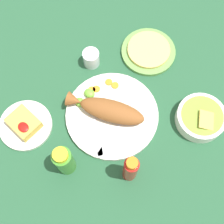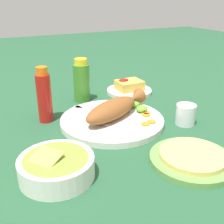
% 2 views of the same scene
% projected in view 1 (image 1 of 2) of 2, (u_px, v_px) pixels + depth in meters
% --- Properties ---
extents(ground_plane, '(4.00, 4.00, 0.00)m').
position_uv_depth(ground_plane, '(112.00, 116.00, 1.08)').
color(ground_plane, '#235133').
extents(main_plate, '(0.32, 0.32, 0.02)m').
position_uv_depth(main_plate, '(112.00, 115.00, 1.07)').
color(main_plate, silver).
rests_on(main_plate, ground_plane).
extents(fried_fish, '(0.27, 0.18, 0.06)m').
position_uv_depth(fried_fish, '(108.00, 110.00, 1.04)').
color(fried_fish, brown).
rests_on(fried_fish, main_plate).
extents(fork_near, '(0.05, 0.18, 0.00)m').
position_uv_depth(fork_near, '(111.00, 137.00, 1.03)').
color(fork_near, silver).
rests_on(fork_near, main_plate).
extents(fork_far, '(0.16, 0.12, 0.00)m').
position_uv_depth(fork_far, '(97.00, 133.00, 1.04)').
color(fork_far, silver).
rests_on(fork_far, main_plate).
extents(carrot_slice_near, '(0.03, 0.03, 0.00)m').
position_uv_depth(carrot_slice_near, '(115.00, 85.00, 1.10)').
color(carrot_slice_near, orange).
rests_on(carrot_slice_near, main_plate).
extents(carrot_slice_mid, '(0.03, 0.03, 0.00)m').
position_uv_depth(carrot_slice_mid, '(109.00, 82.00, 1.10)').
color(carrot_slice_mid, orange).
rests_on(carrot_slice_mid, main_plate).
extents(carrot_slice_far, '(0.03, 0.03, 0.00)m').
position_uv_depth(carrot_slice_far, '(96.00, 89.00, 1.09)').
color(carrot_slice_far, orange).
rests_on(carrot_slice_far, main_plate).
extents(carrot_slice_extra, '(0.03, 0.03, 0.00)m').
position_uv_depth(carrot_slice_extra, '(92.00, 90.00, 1.09)').
color(carrot_slice_extra, orange).
rests_on(carrot_slice_extra, main_plate).
extents(lime_wedge_main, '(0.04, 0.03, 0.02)m').
position_uv_depth(lime_wedge_main, '(90.00, 93.00, 1.08)').
color(lime_wedge_main, '#6BB233').
rests_on(lime_wedge_main, main_plate).
extents(lime_wedge_side, '(0.04, 0.03, 0.02)m').
position_uv_depth(lime_wedge_side, '(80.00, 102.00, 1.07)').
color(lime_wedge_side, '#6BB233').
rests_on(lime_wedge_side, main_plate).
extents(hot_sauce_bottle_red, '(0.04, 0.04, 0.17)m').
position_uv_depth(hot_sauce_bottle_red, '(130.00, 169.00, 0.93)').
color(hot_sauce_bottle_red, '#B21914').
rests_on(hot_sauce_bottle_red, ground_plane).
extents(hot_sauce_bottle_green, '(0.06, 0.06, 0.16)m').
position_uv_depth(hot_sauce_bottle_green, '(64.00, 161.00, 0.94)').
color(hot_sauce_bottle_green, '#3D8428').
rests_on(hot_sauce_bottle_green, ground_plane).
extents(salt_cup, '(0.06, 0.06, 0.06)m').
position_uv_depth(salt_cup, '(91.00, 59.00, 1.13)').
color(salt_cup, silver).
rests_on(salt_cup, ground_plane).
extents(side_plate_fries, '(0.18, 0.18, 0.01)m').
position_uv_depth(side_plate_fries, '(26.00, 125.00, 1.06)').
color(side_plate_fries, silver).
rests_on(side_plate_fries, ground_plane).
extents(fries_pile, '(0.10, 0.08, 0.04)m').
position_uv_depth(fries_pile, '(24.00, 123.00, 1.03)').
color(fries_pile, gold).
rests_on(fries_pile, side_plate_fries).
extents(guacamole_bowl, '(0.16, 0.16, 0.06)m').
position_uv_depth(guacamole_bowl, '(201.00, 118.00, 1.05)').
color(guacamole_bowl, white).
rests_on(guacamole_bowl, ground_plane).
extents(tortilla_plate, '(0.20, 0.20, 0.01)m').
position_uv_depth(tortilla_plate, '(148.00, 52.00, 1.16)').
color(tortilla_plate, '#6B9E4C').
rests_on(tortilla_plate, ground_plane).
extents(tortilla_stack, '(0.16, 0.16, 0.01)m').
position_uv_depth(tortilla_stack, '(149.00, 50.00, 1.15)').
color(tortilla_stack, '#E0C666').
rests_on(tortilla_stack, tortilla_plate).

